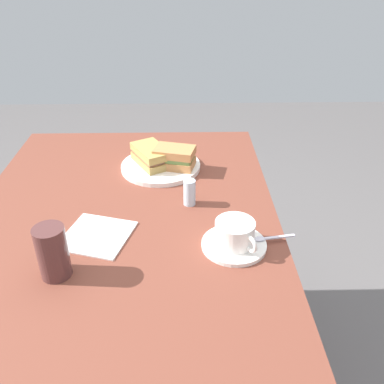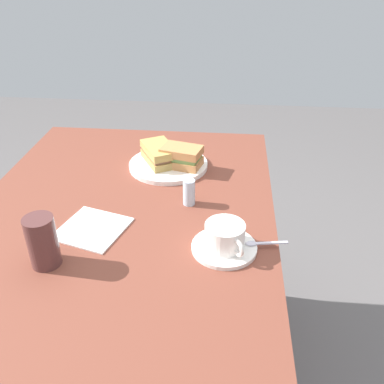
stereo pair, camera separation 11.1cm
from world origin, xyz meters
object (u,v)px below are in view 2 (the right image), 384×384
(sandwich_back, at_px, (182,157))
(coffee_cup, at_px, (225,235))
(coffee_saucer, at_px, (224,247))
(sandwich_plate, at_px, (168,165))
(sandwich_front, at_px, (160,154))
(dining_table, at_px, (123,244))
(napkin, at_px, (92,229))
(drinking_glass, at_px, (42,242))
(spoon, at_px, (259,243))
(salt_shaker, at_px, (189,192))

(sandwich_back, height_order, coffee_cup, sandwich_back)
(coffee_saucer, bearing_deg, sandwich_plate, -154.77)
(sandwich_front, xyz_separation_m, sandwich_back, (0.02, 0.07, 0.00))
(dining_table, bearing_deg, napkin, -38.45)
(sandwich_back, distance_m, coffee_cup, 0.40)
(coffee_cup, xyz_separation_m, drinking_glass, (0.08, -0.38, 0.02))
(coffee_saucer, relative_size, drinking_glass, 1.27)
(spoon, bearing_deg, coffee_saucer, -80.64)
(salt_shaker, distance_m, drinking_glass, 0.39)
(coffee_cup, relative_size, salt_shaker, 1.49)
(sandwich_front, bearing_deg, coffee_saucer, 28.15)
(dining_table, relative_size, napkin, 7.47)
(coffee_saucer, height_order, coffee_cup, coffee_cup)
(coffee_cup, distance_m, salt_shaker, 0.21)
(sandwich_front, bearing_deg, sandwich_plate, 80.71)
(spoon, height_order, salt_shaker, salt_shaker)
(napkin, bearing_deg, sandwich_plate, 158.20)
(coffee_cup, relative_size, drinking_glass, 0.91)
(coffee_cup, xyz_separation_m, salt_shaker, (-0.18, -0.10, -0.00))
(sandwich_plate, bearing_deg, dining_table, -17.11)
(salt_shaker, height_order, drinking_glass, drinking_glass)
(sandwich_back, bearing_deg, coffee_saucer, 20.53)
(dining_table, xyz_separation_m, coffee_cup, (0.11, 0.27, 0.13))
(sandwich_plate, distance_m, coffee_saucer, 0.43)
(coffee_saucer, height_order, spoon, spoon)
(spoon, distance_m, salt_shaker, 0.25)
(sandwich_front, distance_m, coffee_cup, 0.45)
(napkin, height_order, salt_shaker, salt_shaker)
(coffee_cup, bearing_deg, sandwich_front, -151.83)
(napkin, bearing_deg, sandwich_back, 151.15)
(sandwich_front, relative_size, sandwich_back, 1.20)
(coffee_saucer, distance_m, spoon, 0.08)
(salt_shaker, bearing_deg, sandwich_front, -151.96)
(dining_table, distance_m, coffee_saucer, 0.31)
(coffee_saucer, bearing_deg, spoon, 99.36)
(sandwich_plate, bearing_deg, sandwich_front, -99.29)
(sandwich_plate, xyz_separation_m, napkin, (0.34, -0.14, -0.01))
(spoon, bearing_deg, sandwich_front, -142.71)
(spoon, bearing_deg, sandwich_back, -148.72)
(sandwich_back, bearing_deg, sandwich_plate, -109.47)
(coffee_saucer, xyz_separation_m, drinking_glass, (0.08, -0.38, 0.05))
(dining_table, height_order, napkin, napkin)
(napkin, height_order, drinking_glass, drinking_glass)
(sandwich_plate, relative_size, sandwich_front, 1.53)
(sandwich_plate, distance_m, salt_shaker, 0.23)
(coffee_cup, relative_size, spoon, 1.08)
(dining_table, xyz_separation_m, sandwich_plate, (-0.28, 0.09, 0.10))
(sandwich_front, bearing_deg, drinking_glass, -19.66)
(dining_table, bearing_deg, coffee_cup, 67.41)
(coffee_cup, height_order, drinking_glass, drinking_glass)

